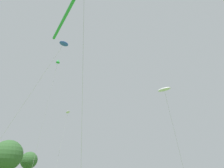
{
  "coord_description": "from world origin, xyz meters",
  "views": [
    {
      "loc": [
        -9.41,
        1.01,
        1.7
      ],
      "look_at": [
        1.71,
        9.56,
        8.79
      ],
      "focal_mm": 30.29,
      "sensor_mm": 36.0,
      "label": 1
    }
  ],
  "objects_px": {
    "small_kite_bird_shape": "(58,63)",
    "tree_shrub_far": "(29,160)",
    "small_kite_delta_white": "(68,113)",
    "small_kite_diamond_red": "(61,47)",
    "small_kite_triangle_green": "(164,90)",
    "tree_oak_right": "(7,155)"
  },
  "relations": [
    {
      "from": "small_kite_delta_white",
      "to": "tree_shrub_far",
      "type": "height_order",
      "value": "small_kite_delta_white"
    },
    {
      "from": "small_kite_bird_shape",
      "to": "tree_oak_right",
      "type": "distance_m",
      "value": 35.9
    },
    {
      "from": "small_kite_bird_shape",
      "to": "tree_shrub_far",
      "type": "xyz_separation_m",
      "value": [
        21.37,
        39.29,
        -8.31
      ]
    },
    {
      "from": "small_kite_bird_shape",
      "to": "tree_shrub_far",
      "type": "bearing_deg",
      "value": 103.39
    },
    {
      "from": "tree_shrub_far",
      "to": "tree_oak_right",
      "type": "xyz_separation_m",
      "value": [
        -9.72,
        -6.31,
        0.2
      ]
    },
    {
      "from": "small_kite_delta_white",
      "to": "tree_shrub_far",
      "type": "xyz_separation_m",
      "value": [
        16.65,
        36.51,
        -3.35
      ]
    },
    {
      "from": "small_kite_delta_white",
      "to": "small_kite_bird_shape",
      "type": "bearing_deg",
      "value": -11.36
    },
    {
      "from": "small_kite_delta_white",
      "to": "tree_oak_right",
      "type": "xyz_separation_m",
      "value": [
        6.93,
        30.2,
        -3.15
      ]
    },
    {
      "from": "small_kite_triangle_green",
      "to": "tree_oak_right",
      "type": "distance_m",
      "value": 45.83
    },
    {
      "from": "small_kite_bird_shape",
      "to": "small_kite_delta_white",
      "type": "xyz_separation_m",
      "value": [
        4.72,
        2.78,
        -4.96
      ]
    },
    {
      "from": "small_kite_delta_white",
      "to": "small_kite_triangle_green",
      "type": "relative_size",
      "value": 1.11
    },
    {
      "from": "tree_oak_right",
      "to": "small_kite_delta_white",
      "type": "bearing_deg",
      "value": -102.92
    },
    {
      "from": "small_kite_delta_white",
      "to": "tree_oak_right",
      "type": "relative_size",
      "value": 0.98
    },
    {
      "from": "small_kite_diamond_red",
      "to": "tree_oak_right",
      "type": "bearing_deg",
      "value": -97.92
    },
    {
      "from": "small_kite_bird_shape",
      "to": "small_kite_diamond_red",
      "type": "height_order",
      "value": "small_kite_bird_shape"
    },
    {
      "from": "small_kite_delta_white",
      "to": "small_kite_diamond_red",
      "type": "bearing_deg",
      "value": 5.82
    },
    {
      "from": "small_kite_bird_shape",
      "to": "small_kite_triangle_green",
      "type": "relative_size",
      "value": 1.65
    },
    {
      "from": "tree_shrub_far",
      "to": "small_kite_diamond_red",
      "type": "bearing_deg",
      "value": -119.35
    },
    {
      "from": "small_kite_delta_white",
      "to": "small_kite_triangle_green",
      "type": "distance_m",
      "value": 14.96
    },
    {
      "from": "small_kite_triangle_green",
      "to": "tree_shrub_far",
      "type": "xyz_separation_m",
      "value": [
        17.61,
        51.4,
        -2.39
      ]
    },
    {
      "from": "tree_shrub_far",
      "to": "small_kite_bird_shape",
      "type": "bearing_deg",
      "value": -118.54
    },
    {
      "from": "small_kite_delta_white",
      "to": "small_kite_diamond_red",
      "type": "relative_size",
      "value": 0.98
    }
  ]
}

